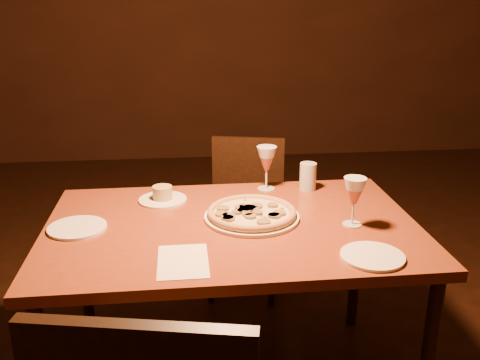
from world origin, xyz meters
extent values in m
cube|color=#3B1D12|center=(0.00, 3.50, 1.50)|extent=(6.00, 0.04, 3.00)
cube|color=maroon|center=(-0.09, 0.14, 0.72)|extent=(1.39, 0.90, 0.04)
cylinder|color=black|center=(-0.73, 0.51, 0.35)|extent=(0.05, 0.05, 0.70)
cylinder|color=black|center=(0.54, 0.52, 0.35)|extent=(0.05, 0.05, 0.70)
cube|color=black|center=(0.04, 0.91, 0.42)|extent=(0.47, 0.47, 0.04)
cube|color=black|center=(0.08, 1.09, 0.63)|extent=(0.39, 0.11, 0.38)
cylinder|color=black|center=(-0.15, 0.79, 0.20)|extent=(0.03, 0.03, 0.40)
cylinder|color=black|center=(-0.08, 1.10, 0.20)|extent=(0.03, 0.03, 0.40)
cylinder|color=black|center=(0.16, 0.72, 0.20)|extent=(0.03, 0.03, 0.40)
cylinder|color=black|center=(0.23, 1.03, 0.20)|extent=(0.03, 0.03, 0.40)
cylinder|color=white|center=(-0.01, 0.18, 0.75)|extent=(0.36, 0.36, 0.01)
cylinder|color=beige|center=(-0.01, 0.18, 0.76)|extent=(0.33, 0.33, 0.01)
torus|color=tan|center=(-0.01, 0.18, 0.77)|extent=(0.34, 0.34, 0.03)
cylinder|color=white|center=(-0.36, 0.40, 0.74)|extent=(0.20, 0.20, 0.01)
cylinder|color=tan|center=(-0.36, 0.40, 0.78)|extent=(0.08, 0.08, 0.05)
cylinder|color=#B4BFC5|center=(0.27, 0.47, 0.80)|extent=(0.07, 0.07, 0.12)
cylinder|color=white|center=(-0.66, 0.15, 0.75)|extent=(0.21, 0.21, 0.01)
cylinder|color=white|center=(0.34, -0.18, 0.74)|extent=(0.21, 0.21, 0.01)
cube|color=white|center=(-0.27, -0.15, 0.74)|extent=(0.16, 0.24, 0.00)
camera|label=1|loc=(-0.25, -1.69, 1.55)|focal=40.00mm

